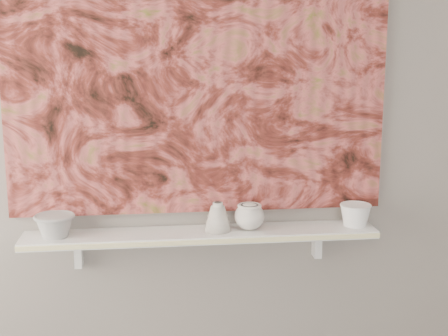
{
  "coord_description": "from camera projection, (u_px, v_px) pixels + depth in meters",
  "views": [
    {
      "loc": [
        -0.19,
        -0.86,
        1.68
      ],
      "look_at": [
        0.09,
        1.49,
        1.19
      ],
      "focal_mm": 50.0,
      "sensor_mm": 36.0,
      "label": 1
    }
  ],
  "objects": [
    {
      "name": "bowl_grey",
      "position": [
        55.0,
        225.0,
        2.4
      ],
      "size": [
        0.18,
        0.18,
        0.09
      ],
      "primitive_type": null,
      "rotation": [
        0.0,
        0.0,
        0.2
      ],
      "color": "#989996",
      "rests_on": "shelf"
    },
    {
      "name": "house_motif",
      "position": [
        310.0,
        151.0,
        2.53
      ],
      "size": [
        0.09,
        0.0,
        0.08
      ],
      "primitive_type": "cube",
      "color": "black",
      "rests_on": "painting"
    },
    {
      "name": "bracket_left",
      "position": [
        78.0,
        252.0,
        2.49
      ],
      "size": [
        0.03,
        0.06,
        0.12
      ],
      "primitive_type": "cube",
      "color": "white",
      "rests_on": "wall_back"
    },
    {
      "name": "bell_vessel",
      "position": [
        218.0,
        216.0,
        2.47
      ],
      "size": [
        0.11,
        0.11,
        0.12
      ],
      "primitive_type": null,
      "rotation": [
        0.0,
        0.0,
        -0.01
      ],
      "color": "beige",
      "rests_on": "shelf"
    },
    {
      "name": "cup_cream",
      "position": [
        249.0,
        216.0,
        2.48
      ],
      "size": [
        0.13,
        0.13,
        0.11
      ],
      "primitive_type": null,
      "rotation": [
        0.0,
        0.0,
        0.06
      ],
      "color": "silver",
      "rests_on": "shelf"
    },
    {
      "name": "shelf_stripe",
      "position": [
        204.0,
        242.0,
        2.38
      ],
      "size": [
        1.4,
        0.01,
        0.02
      ],
      "primitive_type": "cube",
      "color": "#F1E8A1",
      "rests_on": "shelf"
    },
    {
      "name": "wall_back",
      "position": [
        199.0,
        123.0,
        2.48
      ],
      "size": [
        3.6,
        0.0,
        3.6
      ],
      "primitive_type": "plane",
      "rotation": [
        1.57,
        0.0,
        0.0
      ],
      "color": "gray",
      "rests_on": "floor"
    },
    {
      "name": "bracket_right",
      "position": [
        317.0,
        243.0,
        2.61
      ],
      "size": [
        0.03,
        0.06,
        0.12
      ],
      "primitive_type": "cube",
      "color": "white",
      "rests_on": "wall_back"
    },
    {
      "name": "bowl_white",
      "position": [
        355.0,
        215.0,
        2.53
      ],
      "size": [
        0.16,
        0.16,
        0.09
      ],
      "primitive_type": null,
      "rotation": [
        0.0,
        0.0,
        -0.35
      ],
      "color": "white",
      "rests_on": "shelf"
    },
    {
      "name": "shelf",
      "position": [
        201.0,
        235.0,
        2.47
      ],
      "size": [
        1.4,
        0.18,
        0.03
      ],
      "primitive_type": "cube",
      "color": "white",
      "rests_on": "wall_back"
    },
    {
      "name": "painting",
      "position": [
        199.0,
        75.0,
        2.43
      ],
      "size": [
        1.5,
        0.02,
        1.1
      ],
      "primitive_type": "cube",
      "color": "maroon",
      "rests_on": "wall_back"
    }
  ]
}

